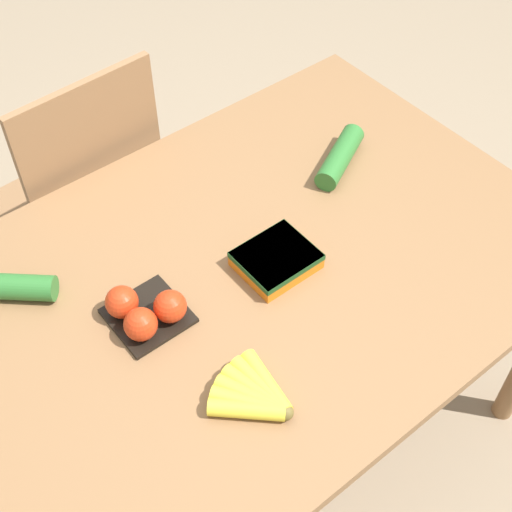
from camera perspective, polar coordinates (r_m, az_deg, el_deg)
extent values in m
plane|color=gray|center=(2.19, 0.00, -13.65)|extent=(12.00, 12.00, 0.00)
cube|color=olive|center=(1.56, 0.00, -1.08)|extent=(1.36, 0.96, 0.03)
cylinder|color=olive|center=(2.34, 5.45, 6.51)|extent=(0.06, 0.06, 0.74)
cube|color=#8E6642|center=(2.18, -14.14, 4.05)|extent=(0.44, 0.42, 0.03)
cube|color=#8E6642|center=(1.87, -12.63, 6.83)|extent=(0.39, 0.04, 0.52)
cylinder|color=#8E6642|center=(2.51, -11.75, 4.34)|extent=(0.04, 0.04, 0.44)
cylinder|color=#8E6642|center=(2.42, -18.77, 0.22)|extent=(0.04, 0.04, 0.44)
cylinder|color=#8E6642|center=(2.30, -7.10, -0.10)|extent=(0.04, 0.04, 0.44)
cylinder|color=#8E6642|center=(2.21, -14.61, -4.80)|extent=(0.04, 0.04, 0.44)
sphere|color=brown|center=(1.33, 2.38, -12.40)|extent=(0.03, 0.03, 0.03)
cylinder|color=yellow|center=(1.36, 0.77, -10.12)|extent=(0.05, 0.15, 0.03)
cylinder|color=yellow|center=(1.36, 0.30, -10.41)|extent=(0.04, 0.14, 0.03)
cylinder|color=yellow|center=(1.35, -0.10, -10.77)|extent=(0.07, 0.15, 0.03)
cylinder|color=yellow|center=(1.35, -0.42, -11.20)|extent=(0.09, 0.14, 0.03)
cylinder|color=yellow|center=(1.34, -0.64, -11.68)|extent=(0.11, 0.14, 0.03)
cylinder|color=yellow|center=(1.33, -0.75, -12.18)|extent=(0.13, 0.12, 0.03)
cube|color=black|center=(1.48, -8.62, -4.74)|extent=(0.15, 0.15, 0.01)
sphere|color=red|center=(1.42, -9.21, -5.41)|extent=(0.07, 0.07, 0.07)
sphere|color=red|center=(1.44, -6.88, -4.02)|extent=(0.07, 0.07, 0.07)
sphere|color=red|center=(1.46, -10.68, -3.64)|extent=(0.07, 0.07, 0.07)
cube|color=orange|center=(1.53, 1.62, -0.32)|extent=(0.16, 0.14, 0.04)
cube|color=#19471E|center=(1.52, 1.63, 0.00)|extent=(0.16, 0.14, 0.01)
cylinder|color=#2D702D|center=(1.77, 6.73, 7.88)|extent=(0.20, 0.14, 0.06)
cylinder|color=#2D702D|center=(1.56, -19.27, -2.32)|extent=(0.19, 0.17, 0.06)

